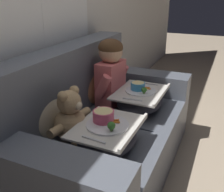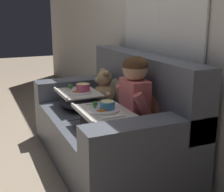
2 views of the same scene
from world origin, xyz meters
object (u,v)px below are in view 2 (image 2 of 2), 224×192
throw_pillow_behind_teddy (120,85)px  teddy_bear (104,90)px  couch (114,123)px  lap_tray_child (104,119)px  throw_pillow_behind_child (152,101)px  lap_tray_teddy (79,99)px  child_figure (135,88)px

throw_pillow_behind_teddy → teddy_bear: (-0.00, -0.16, -0.03)m
couch → lap_tray_child: (0.30, -0.22, 0.16)m
lap_tray_child → throw_pillow_behind_child: bearing=90.0°
lap_tray_teddy → throw_pillow_behind_child: bearing=34.4°
throw_pillow_behind_child → lap_tray_teddy: (-0.60, -0.41, -0.09)m
throw_pillow_behind_teddy → lap_tray_child: 0.74m
throw_pillow_behind_teddy → child_figure: 0.64m
teddy_bear → throw_pillow_behind_child: bearing=15.2°
throw_pillow_behind_child → couch: bearing=-147.3°
throw_pillow_behind_child → lap_tray_child: (-0.00, -0.41, -0.09)m
lap_tray_child → child_figure: bearing=90.0°
child_figure → throw_pillow_behind_teddy: bearing=165.1°
child_figure → lap_tray_child: (-0.00, -0.25, -0.21)m
couch → throw_pillow_behind_teddy: 0.44m
throw_pillow_behind_child → lap_tray_child: size_ratio=0.81×
throw_pillow_behind_teddy → lap_tray_child: bearing=-34.4°
couch → child_figure: (0.30, 0.03, 0.37)m
couch → lap_tray_child: bearing=-36.1°
throw_pillow_behind_child → throw_pillow_behind_teddy: throw_pillow_behind_child is taller
throw_pillow_behind_child → teddy_bear: 0.63m
child_figure → lap_tray_child: child_figure is taller
lap_tray_child → lap_tray_teddy: lap_tray_teddy is taller
throw_pillow_behind_child → teddy_bear: bearing=-164.8°
teddy_bear → lap_tray_teddy: size_ratio=0.84×
throw_pillow_behind_child → lap_tray_child: 0.42m
couch → lap_tray_teddy: size_ratio=3.73×
throw_pillow_behind_teddy → lap_tray_teddy: throw_pillow_behind_teddy is taller
couch → throw_pillow_behind_teddy: (-0.30, 0.19, 0.25)m
teddy_bear → couch: bearing=-5.5°
child_figure → couch: bearing=-173.7°
throw_pillow_behind_child → lap_tray_teddy: throw_pillow_behind_child is taller
teddy_bear → lap_tray_child: bearing=-22.4°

